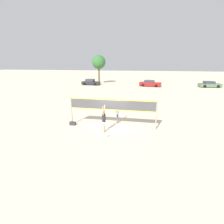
{
  "coord_description": "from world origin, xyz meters",
  "views": [
    {
      "loc": [
        2.73,
        -13.65,
        5.29
      ],
      "look_at": [
        0.0,
        0.0,
        1.31
      ],
      "focal_mm": 28.0,
      "sensor_mm": 36.0,
      "label": 1
    }
  ],
  "objects_px": {
    "parked_car_near": "(150,84)",
    "volleyball": "(107,135)",
    "parked_car_mid": "(91,82)",
    "volleyball_net": "(112,107)",
    "tree_left_cluster": "(99,62)",
    "player_spiker": "(104,118)",
    "parked_car_far": "(210,85)",
    "player_blocker": "(118,111)",
    "gear_bag": "(73,123)"
  },
  "relations": [
    {
      "from": "parked_car_near",
      "to": "volleyball",
      "type": "bearing_deg",
      "value": -85.37
    },
    {
      "from": "parked_car_near",
      "to": "parked_car_mid",
      "type": "distance_m",
      "value": 13.94
    },
    {
      "from": "volleyball_net",
      "to": "parked_car_near",
      "type": "distance_m",
      "value": 27.06
    },
    {
      "from": "tree_left_cluster",
      "to": "parked_car_near",
      "type": "bearing_deg",
      "value": -13.03
    },
    {
      "from": "player_spiker",
      "to": "parked_car_mid",
      "type": "xyz_separation_m",
      "value": [
        -10.16,
        27.99,
        -0.5
      ]
    },
    {
      "from": "parked_car_near",
      "to": "parked_car_far",
      "type": "relative_size",
      "value": 1.08
    },
    {
      "from": "player_blocker",
      "to": "parked_car_far",
      "type": "xyz_separation_m",
      "value": [
        15.78,
        26.86,
        -0.48
      ]
    },
    {
      "from": "tree_left_cluster",
      "to": "volleyball_net",
      "type": "bearing_deg",
      "value": -72.66
    },
    {
      "from": "player_blocker",
      "to": "volleyball",
      "type": "bearing_deg",
      "value": -4.72
    },
    {
      "from": "player_spiker",
      "to": "volleyball",
      "type": "xyz_separation_m",
      "value": [
        0.44,
        -0.81,
        -1.01
      ]
    },
    {
      "from": "volleyball_net",
      "to": "parked_car_near",
      "type": "xyz_separation_m",
      "value": [
        3.39,
        26.83,
        -1.08
      ]
    },
    {
      "from": "player_blocker",
      "to": "parked_car_near",
      "type": "bearing_deg",
      "value": 173.18
    },
    {
      "from": "gear_bag",
      "to": "parked_car_far",
      "type": "relative_size",
      "value": 0.11
    },
    {
      "from": "parked_car_near",
      "to": "tree_left_cluster",
      "type": "distance_m",
      "value": 13.81
    },
    {
      "from": "player_blocker",
      "to": "tree_left_cluster",
      "type": "xyz_separation_m",
      "value": [
        -9.59,
        28.75,
        4.16
      ]
    },
    {
      "from": "player_spiker",
      "to": "volleyball",
      "type": "height_order",
      "value": "player_spiker"
    },
    {
      "from": "parked_car_near",
      "to": "parked_car_far",
      "type": "bearing_deg",
      "value": 15.92
    },
    {
      "from": "player_blocker",
      "to": "parked_car_mid",
      "type": "relative_size",
      "value": 0.48
    },
    {
      "from": "player_spiker",
      "to": "volleyball",
      "type": "relative_size",
      "value": 9.54
    },
    {
      "from": "volleyball",
      "to": "parked_car_mid",
      "type": "xyz_separation_m",
      "value": [
        -10.59,
        28.8,
        0.52
      ]
    },
    {
      "from": "gear_bag",
      "to": "parked_car_mid",
      "type": "distance_m",
      "value": 27.9
    },
    {
      "from": "volleyball_net",
      "to": "parked_car_far",
      "type": "xyz_separation_m",
      "value": [
        16.08,
        27.87,
        -1.12
      ]
    },
    {
      "from": "gear_bag",
      "to": "parked_car_mid",
      "type": "relative_size",
      "value": 0.12
    },
    {
      "from": "volleyball_net",
      "to": "tree_left_cluster",
      "type": "xyz_separation_m",
      "value": [
        -9.29,
        29.76,
        3.52
      ]
    },
    {
      "from": "parked_car_near",
      "to": "parked_car_mid",
      "type": "xyz_separation_m",
      "value": [
        -13.94,
        -0.1,
        -0.01
      ]
    },
    {
      "from": "volleyball_net",
      "to": "parked_car_mid",
      "type": "bearing_deg",
      "value": 111.54
    },
    {
      "from": "parked_car_mid",
      "to": "tree_left_cluster",
      "type": "xyz_separation_m",
      "value": [
        1.26,
        3.03,
        4.62
      ]
    },
    {
      "from": "player_spiker",
      "to": "gear_bag",
      "type": "relative_size",
      "value": 4.21
    },
    {
      "from": "volleyball_net",
      "to": "tree_left_cluster",
      "type": "distance_m",
      "value": 31.38
    },
    {
      "from": "player_spiker",
      "to": "parked_car_near",
      "type": "relative_size",
      "value": 0.43
    },
    {
      "from": "player_blocker",
      "to": "volleyball_net",
      "type": "bearing_deg",
      "value": -16.5
    },
    {
      "from": "player_blocker",
      "to": "parked_car_mid",
      "type": "xyz_separation_m",
      "value": [
        -10.85,
        25.72,
        -0.46
      ]
    },
    {
      "from": "volleyball_net",
      "to": "player_blocker",
      "type": "relative_size",
      "value": 3.52
    },
    {
      "from": "player_spiker",
      "to": "parked_car_far",
      "type": "relative_size",
      "value": 0.46
    },
    {
      "from": "volleyball_net",
      "to": "tree_left_cluster",
      "type": "height_order",
      "value": "tree_left_cluster"
    },
    {
      "from": "tree_left_cluster",
      "to": "volleyball",
      "type": "bearing_deg",
      "value": -73.65
    },
    {
      "from": "gear_bag",
      "to": "tree_left_cluster",
      "type": "bearing_deg",
      "value": 101.0
    },
    {
      "from": "parked_car_mid",
      "to": "parked_car_near",
      "type": "bearing_deg",
      "value": 3.17
    },
    {
      "from": "volleyball_net",
      "to": "player_spiker",
      "type": "distance_m",
      "value": 1.45
    },
    {
      "from": "player_spiker",
      "to": "parked_car_near",
      "type": "bearing_deg",
      "value": -7.67
    },
    {
      "from": "player_blocker",
      "to": "parked_car_near",
      "type": "distance_m",
      "value": 26.01
    },
    {
      "from": "parked_car_near",
      "to": "player_spiker",
      "type": "bearing_deg",
      "value": -86.44
    },
    {
      "from": "player_blocker",
      "to": "parked_car_far",
      "type": "height_order",
      "value": "player_blocker"
    },
    {
      "from": "gear_bag",
      "to": "player_spiker",
      "type": "bearing_deg",
      "value": -18.28
    },
    {
      "from": "tree_left_cluster",
      "to": "player_spiker",
      "type": "bearing_deg",
      "value": -73.99
    },
    {
      "from": "player_spiker",
      "to": "parked_car_far",
      "type": "bearing_deg",
      "value": -29.49
    },
    {
      "from": "volleyball_net",
      "to": "parked_car_far",
      "type": "height_order",
      "value": "volleyball_net"
    },
    {
      "from": "parked_car_near",
      "to": "tree_left_cluster",
      "type": "bearing_deg",
      "value": 178.19
    },
    {
      "from": "player_spiker",
      "to": "parked_car_near",
      "type": "xyz_separation_m",
      "value": [
        3.78,
        28.09,
        -0.49
      ]
    },
    {
      "from": "volleyball",
      "to": "parked_car_mid",
      "type": "bearing_deg",
      "value": 110.2
    }
  ]
}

